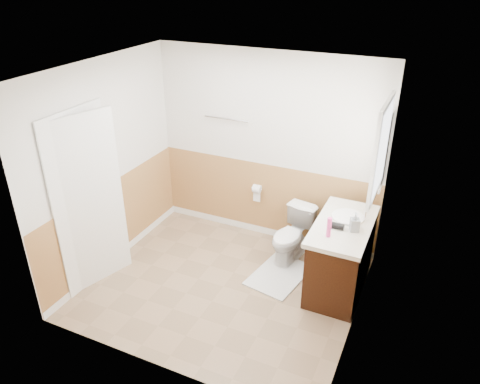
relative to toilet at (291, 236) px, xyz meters
The scene contains 32 objects.
floor 1.07m from the toilet, 121.18° to the right, with size 3.00×3.00×0.00m, color #8C7051.
ceiling 2.39m from the toilet, 121.18° to the right, with size 3.00×3.00×0.00m, color white.
wall_back 1.14m from the toilet, 140.34° to the left, with size 3.00×3.00×0.00m, color silver.
wall_front 2.41m from the toilet, 103.60° to the right, with size 3.00×3.00×0.00m, color silver.
wall_left 2.38m from the toilet, 156.84° to the right, with size 3.00×3.00×0.00m, color silver.
wall_right 1.59m from the toilet, 41.57° to the right, with size 3.00×3.00×0.00m, color silver.
wainscot_back 0.69m from the toilet, 141.13° to the left, with size 3.00×3.00×0.00m, color #B27C47.
wainscot_front 2.22m from the toilet, 103.67° to the right, with size 3.00×3.00×0.00m, color #B27C47.
wainscot_left 2.20m from the toilet, 156.72° to the right, with size 2.60×2.60×0.00m, color #B27C47.
wainscot_right 1.31m from the toilet, 41.92° to the right, with size 2.60×2.60×0.00m, color #B27C47.
toilet is the anchor object (origin of this frame).
bath_mat 0.52m from the toilet, 90.00° to the right, with size 0.55×0.80×0.02m, color silver.
vanity_cabinet 0.76m from the toilet, 23.72° to the right, with size 0.55×1.10×0.80m, color black.
vanity_knob_left 0.60m from the toilet, 45.99° to the right, with size 0.03×0.03×0.03m, color silver.
vanity_knob_right 0.49m from the toilet, 27.53° to the right, with size 0.03×0.03×0.03m, color silver.
countertop 0.89m from the toilet, 24.03° to the right, with size 0.60×1.15×0.05m, color white.
sink_basin 0.88m from the toilet, 12.50° to the right, with size 0.36×0.36×0.02m, color white.
faucet 1.06m from the toilet, ahead, with size 0.02×0.02×0.14m, color silver.
lotion_bottle 1.06m from the toilet, 46.58° to the right, with size 0.05×0.05×0.22m, color #EF3D96.
soap_dispenser 1.09m from the toilet, 26.14° to the right, with size 0.09×0.10×0.21m, color gray.
hair_dryer_body 0.95m from the toilet, 34.42° to the right, with size 0.07×0.07×0.14m, color black.
hair_dryer_handle 0.89m from the toilet, 33.22° to the right, with size 0.03×0.03×0.07m, color black.
mirror_panel 1.56m from the toilet, 13.83° to the left, with size 0.02×0.35×0.90m, color silver.
window_frame 1.72m from the toilet, 16.36° to the right, with size 0.04×0.80×1.00m, color white.
window_glass 1.73m from the toilet, 16.10° to the right, with size 0.01×0.70×0.90m, color white.
door 2.43m from the toilet, 145.63° to the right, with size 0.05×0.80×2.04m, color white.
door_frame 2.49m from the toilet, 146.66° to the right, with size 0.02×0.92×2.10m, color white.
door_knob 2.20m from the toilet, 152.13° to the right, with size 0.06×0.06×0.06m, color silver.
towel_bar 1.70m from the toilet, 160.40° to the left, with size 0.02×0.02×0.62m, color silver.
tp_holder_bar 0.81m from the toilet, 149.85° to the left, with size 0.02×0.02×0.14m, color silver.
tp_roll 0.81m from the toilet, 149.85° to the left, with size 0.11×0.11×0.10m, color white.
tp_sheet 0.76m from the toilet, 149.85° to the left, with size 0.10×0.01×0.16m, color white.
Camera 1 is at (1.95, -3.81, 3.44)m, focal length 34.31 mm.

